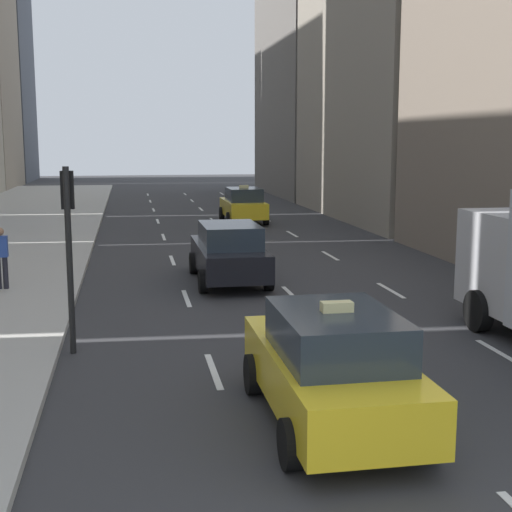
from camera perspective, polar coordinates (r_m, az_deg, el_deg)
The scene contains 7 objects.
sidewalk_left at distance 31.89m, azimuth -19.79°, elevation 1.51°, with size 8.00×66.00×0.15m, color #ADAAA3.
lane_markings at distance 27.80m, azimuth -1.32°, elevation 0.84°, with size 5.72×56.00×0.01m.
taxi_lead at distance 35.56m, azimuth -1.03°, elevation 4.12°, with size 2.02×4.40×1.87m.
taxi_second at distance 10.41m, azimuth 6.08°, elevation -8.74°, with size 2.02×4.40×1.87m.
sedan_black_near at distance 20.58m, azimuth -2.18°, elevation 0.30°, with size 2.02×4.66×1.72m.
pedestrian_far_walking at distance 20.09m, azimuth -19.73°, elevation 0.09°, with size 0.36×0.22×1.65m.
traffic_light_pole at distance 13.99m, azimuth -14.77°, elevation 2.08°, with size 0.24×0.42×3.60m.
Camera 1 is at (-1.60, -4.17, 4.09)m, focal length 50.00 mm.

